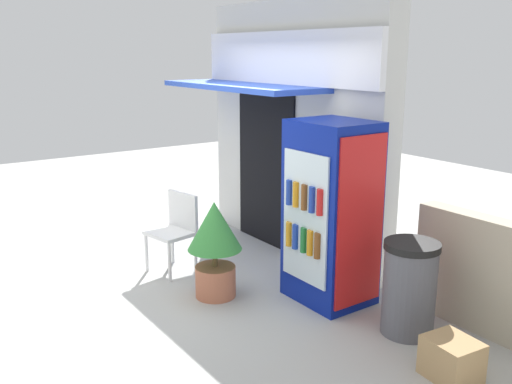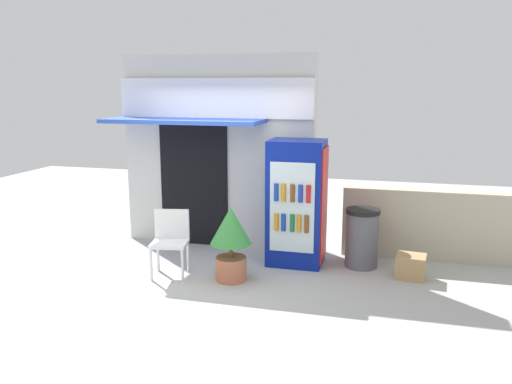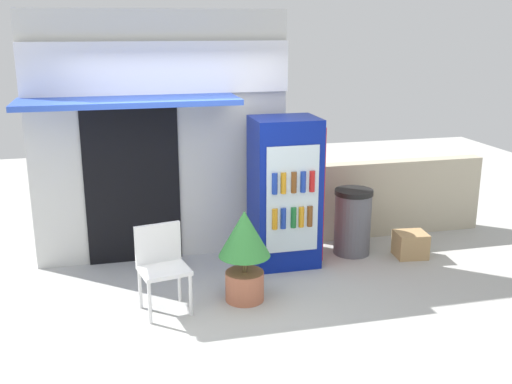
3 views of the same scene
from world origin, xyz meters
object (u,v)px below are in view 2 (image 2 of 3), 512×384
Objects in this scene: potted_plant_near_shop at (231,237)px; trash_bin at (362,238)px; cardboard_box at (411,266)px; plastic_chair at (171,237)px; drink_cooler at (297,203)px.

trash_bin is (1.61, 0.97, -0.16)m from potted_plant_near_shop.
cardboard_box is (2.27, 0.69, -0.42)m from potted_plant_near_shop.
trash_bin is (2.46, 0.97, -0.10)m from plastic_chair.
cardboard_box is at bearing -23.43° from trash_bin.
plastic_chair is 3.21m from cardboard_box.
trash_bin is at bearing 21.46° from plastic_chair.
potted_plant_near_shop is at bearing -0.48° from plastic_chair.
drink_cooler reaches higher than trash_bin.
cardboard_box is at bearing 16.80° from potted_plant_near_shop.
potted_plant_near_shop is at bearing -163.20° from cardboard_box.
plastic_chair reaches higher than cardboard_box.
potted_plant_near_shop reaches higher than cardboard_box.
drink_cooler reaches higher than potted_plant_near_shop.
potted_plant_near_shop is (0.85, -0.01, 0.07)m from plastic_chair.
drink_cooler is at bearing 51.82° from potted_plant_near_shop.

